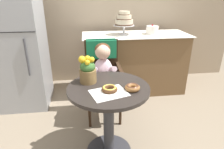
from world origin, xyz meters
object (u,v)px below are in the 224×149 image
at_px(cafe_table, 109,108).
at_px(tiered_cake_stand, 124,20).
at_px(wicker_chair, 102,67).
at_px(donut_front, 110,89).
at_px(refrigerator, 18,44).
at_px(donut_mid, 132,87).
at_px(flower_vase, 88,71).
at_px(round_layer_cake, 152,30).
at_px(seated_child, 104,69).

relative_size(cafe_table, tiered_cake_stand, 2.20).
bearing_deg(wicker_chair, tiered_cake_stand, 56.19).
relative_size(cafe_table, wicker_chair, 0.75).
relative_size(donut_front, tiered_cake_stand, 0.41).
bearing_deg(refrigerator, wicker_chair, -21.04).
height_order(donut_mid, flower_vase, flower_vase).
xyz_separation_m(cafe_table, round_layer_cake, (0.78, 1.28, 0.45)).
bearing_deg(seated_child, donut_front, -90.25).
bearing_deg(flower_vase, donut_front, -49.40).
distance_m(donut_mid, round_layer_cake, 1.51).
height_order(cafe_table, donut_mid, donut_mid).
distance_m(wicker_chair, tiered_cake_stand, 0.84).
xyz_separation_m(donut_front, flower_vase, (-0.17, 0.20, 0.09)).
bearing_deg(tiered_cake_stand, cafe_table, -105.80).
relative_size(cafe_table, round_layer_cake, 4.05).
bearing_deg(tiered_cake_stand, refrigerator, -171.97).
bearing_deg(tiered_cake_stand, wicker_chair, -121.07).
bearing_deg(donut_mid, cafe_table, 156.12).
height_order(wicker_chair, refrigerator, refrigerator).
bearing_deg(wicker_chair, refrigerator, 156.21).
distance_m(cafe_table, donut_mid, 0.32).
relative_size(round_layer_cake, refrigerator, 0.10).
bearing_deg(donut_front, refrigerator, 131.62).
bearing_deg(refrigerator, round_layer_cake, 5.74).
distance_m(donut_front, round_layer_cake, 1.59).
bearing_deg(donut_mid, wicker_chair, 103.63).
xyz_separation_m(tiered_cake_stand, refrigerator, (-1.42, -0.20, -0.25)).
bearing_deg(flower_vase, round_layer_cake, 50.60).
height_order(donut_mid, refrigerator, refrigerator).
bearing_deg(seated_child, round_layer_cake, 43.66).
xyz_separation_m(cafe_table, flower_vase, (-0.17, 0.12, 0.32)).
distance_m(cafe_table, flower_vase, 0.38).
bearing_deg(round_layer_cake, flower_vase, -129.40).
relative_size(seated_child, refrigerator, 0.43).
distance_m(wicker_chair, donut_mid, 0.81).
xyz_separation_m(seated_child, flower_vase, (-0.18, -0.42, 0.15)).
distance_m(seated_child, flower_vase, 0.48).
xyz_separation_m(wicker_chair, donut_mid, (0.19, -0.78, 0.11)).
distance_m(donut_mid, refrigerator, 1.72).
bearing_deg(wicker_chair, donut_front, -92.95).
bearing_deg(wicker_chair, cafe_table, -93.01).
relative_size(flower_vase, refrigerator, 0.15).
xyz_separation_m(wicker_chair, refrigerator, (-1.05, 0.41, 0.21)).
bearing_deg(tiered_cake_stand, donut_front, -104.88).
xyz_separation_m(cafe_table, wicker_chair, (0.00, 0.69, 0.13)).
height_order(flower_vase, refrigerator, refrigerator).
bearing_deg(donut_front, tiered_cake_stand, 75.12).
relative_size(flower_vase, tiered_cake_stand, 0.76).
height_order(wicker_chair, seated_child, seated_child).
bearing_deg(flower_vase, seated_child, 67.26).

